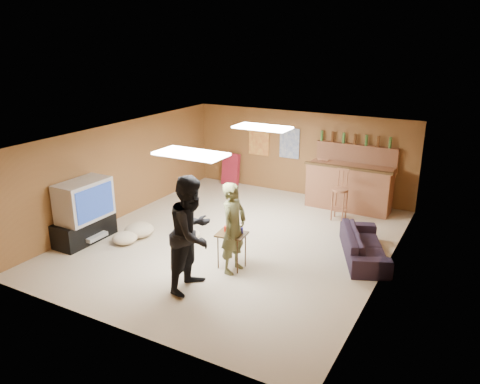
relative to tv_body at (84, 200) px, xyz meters
The scene contains 32 objects.
ground 3.18m from the tv_body, 29.51° to the left, with size 7.00×7.00×0.00m, color tan.
ceiling 3.31m from the tv_body, 29.51° to the left, with size 6.00×7.00×0.02m, color silver.
wall_back 5.66m from the tv_body, 62.08° to the left, with size 6.00×0.02×2.20m, color brown.
wall_front 3.33m from the tv_body, 37.04° to the right, with size 6.00×0.02×2.20m, color brown.
wall_left 1.55m from the tv_body, 103.13° to the left, with size 0.02×7.00×2.20m, color brown.
wall_right 5.85m from the tv_body, 14.87° to the left, with size 0.02×7.00×2.20m, color brown.
tv_stand 0.65m from the tv_body, behind, with size 0.55×1.30×0.50m, color black.
dvd_box 0.76m from the tv_body, ahead, with size 0.35×0.50×0.08m, color #B2B2B7.
tv_body is the anchor object (origin of this frame).
tv_screen 0.31m from the tv_body, ahead, with size 0.02×0.95×0.65m, color navy.
bar_counter 6.09m from the tv_body, 47.00° to the left, with size 2.00×0.60×1.10m, color brown.
bar_lip 5.91m from the tv_body, 45.34° to the left, with size 2.10×0.12×0.05m, color #3A2712.
bar_shelf 6.45m from the tv_body, 49.74° to the left, with size 2.00×0.18×0.05m, color brown.
bar_backing 6.44m from the tv_body, 49.85° to the left, with size 2.00×0.14×0.60m, color brown.
poster_left 5.19m from the tv_body, 73.70° to the left, with size 0.60×0.03×0.85m, color #BF3F26.
poster_right 5.51m from the tv_body, 64.65° to the left, with size 0.55×0.03×0.80m, color #334C99.
folding_chair_stack 4.86m from the tv_body, 82.29° to the left, with size 0.50×0.14×0.90m, color maroon.
ceiling_panel_front 2.94m from the tv_body, ahead, with size 1.20×0.60×0.04m, color white.
ceiling_panel_back 3.99m from the tv_body, 45.54° to the left, with size 1.20×0.60×0.04m, color white.
person_olive 3.28m from the tv_body, ahead, with size 0.61×0.40×1.66m, color brown.
person_black 3.00m from the tv_body, ahead, with size 0.95×0.74×1.96m, color black.
sofa 5.59m from the tv_body, 20.90° to the left, with size 1.83×0.71×0.53m, color black.
tray_table 3.26m from the tv_body, ahead, with size 0.52×0.42×0.68m, color #3A2712.
cup_red_near 3.08m from the tv_body, ahead, with size 0.08×0.08×0.10m, color #B21D0B.
cup_red_far 3.30m from the tv_body, ahead, with size 0.08×0.08×0.11m, color #B21D0B.
cup_blue 3.36m from the tv_body, ahead, with size 0.08×0.08×0.11m, color #16169C.
bar_stool_left 5.55m from the tv_body, 51.56° to the left, with size 0.35×0.35×1.12m, color brown, non-canonical shape.
bar_stool_right 5.55m from the tv_body, 41.25° to the left, with size 0.38×0.38×1.21m, color brown, non-canonical shape.
cushion_near_tv 1.29m from the tv_body, 43.25° to the left, with size 0.62×0.62×0.28m, color tan.
cushion_mid 2.24m from the tv_body, 31.75° to the left, with size 0.44×0.44×0.20m, color tan.
cushion_far 1.12m from the tv_body, 21.66° to the left, with size 0.51×0.51×0.23m, color tan.
bottle_row 6.41m from the tv_body, 50.03° to the left, with size 1.76×0.08×0.26m, color #3F7233, non-canonical shape.
Camera 1 is at (4.36, -7.75, 4.04)m, focal length 35.00 mm.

